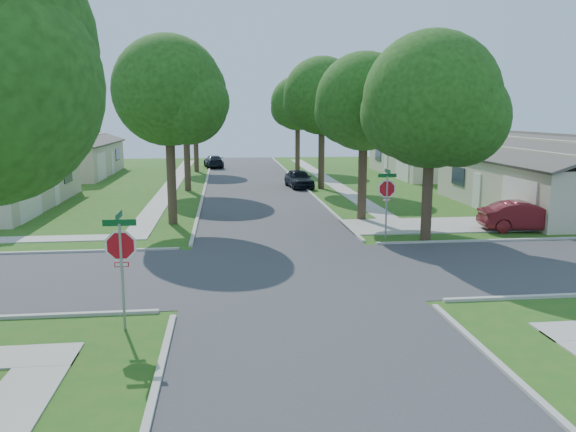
% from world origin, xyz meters
% --- Properties ---
extents(ground, '(100.00, 100.00, 0.00)m').
position_xyz_m(ground, '(0.00, 0.00, 0.00)').
color(ground, '#225A18').
rests_on(ground, ground).
extents(road_ns, '(7.00, 100.00, 0.02)m').
position_xyz_m(road_ns, '(0.00, 0.00, 0.00)').
color(road_ns, '#333335').
rests_on(road_ns, ground).
extents(sidewalk_ne, '(1.20, 40.00, 0.04)m').
position_xyz_m(sidewalk_ne, '(6.10, 26.00, 0.02)').
color(sidewalk_ne, '#9E9B91').
rests_on(sidewalk_ne, ground).
extents(sidewalk_nw, '(1.20, 40.00, 0.04)m').
position_xyz_m(sidewalk_nw, '(-6.10, 26.00, 0.02)').
color(sidewalk_nw, '#9E9B91').
rests_on(sidewalk_nw, ground).
extents(driveway, '(8.80, 3.60, 0.05)m').
position_xyz_m(driveway, '(7.90, 7.10, 0.03)').
color(driveway, '#9E9B91').
rests_on(driveway, ground).
extents(stop_sign_sw, '(1.05, 0.80, 2.98)m').
position_xyz_m(stop_sign_sw, '(-4.70, -4.70, 2.03)').
color(stop_sign_sw, gray).
rests_on(stop_sign_sw, ground).
extents(stop_sign_ne, '(1.05, 0.80, 2.98)m').
position_xyz_m(stop_sign_ne, '(4.70, 4.70, 2.03)').
color(stop_sign_ne, gray).
rests_on(stop_sign_ne, ground).
extents(tree_e_near, '(4.97, 4.80, 8.28)m').
position_xyz_m(tree_e_near, '(4.75, 9.01, 5.64)').
color(tree_e_near, '#38281C').
rests_on(tree_e_near, ground).
extents(tree_e_mid, '(5.59, 5.40, 9.21)m').
position_xyz_m(tree_e_mid, '(4.76, 21.01, 6.25)').
color(tree_e_mid, '#38281C').
rests_on(tree_e_mid, ground).
extents(tree_e_far, '(5.17, 5.00, 8.72)m').
position_xyz_m(tree_e_far, '(4.75, 34.01, 5.98)').
color(tree_e_far, '#38281C').
rests_on(tree_e_far, ground).
extents(tree_w_near, '(5.38, 5.20, 8.97)m').
position_xyz_m(tree_w_near, '(-4.64, 9.01, 6.12)').
color(tree_w_near, '#38281C').
rests_on(tree_w_near, ground).
extents(tree_w_mid, '(5.80, 5.60, 9.56)m').
position_xyz_m(tree_w_mid, '(-4.64, 21.01, 6.49)').
color(tree_w_mid, '#38281C').
rests_on(tree_w_mid, ground).
extents(tree_w_far, '(4.76, 4.60, 8.04)m').
position_xyz_m(tree_w_far, '(-4.65, 34.01, 5.51)').
color(tree_w_far, '#38281C').
rests_on(tree_w_far, ground).
extents(tree_ne_corner, '(5.80, 5.60, 8.66)m').
position_xyz_m(tree_ne_corner, '(6.36, 4.21, 5.59)').
color(tree_ne_corner, '#38281C').
rests_on(tree_ne_corner, ground).
extents(house_ne_near, '(8.42, 13.60, 4.23)m').
position_xyz_m(house_ne_near, '(15.99, 11.00, 1.52)').
color(house_ne_near, '#B1A88C').
rests_on(house_ne_near, ground).
extents(house_ne_far, '(8.42, 13.60, 4.23)m').
position_xyz_m(house_ne_far, '(15.99, 29.00, 1.52)').
color(house_ne_far, '#B1A88C').
rests_on(house_ne_far, ground).
extents(house_nw_far, '(8.42, 13.60, 4.23)m').
position_xyz_m(house_nw_far, '(-15.99, 32.00, 1.52)').
color(house_nw_far, '#B1A88C').
rests_on(house_nw_far, ground).
extents(car_driveway, '(4.22, 1.93, 1.34)m').
position_xyz_m(car_driveway, '(11.50, 5.50, 0.67)').
color(car_driveway, '#5B1218').
rests_on(car_driveway, ground).
extents(car_curb_east, '(1.99, 4.06, 1.33)m').
position_xyz_m(car_curb_east, '(3.20, 21.66, 0.67)').
color(car_curb_east, black).
rests_on(car_curb_east, ground).
extents(car_curb_west, '(2.22, 4.33, 1.20)m').
position_xyz_m(car_curb_west, '(-3.20, 37.86, 0.60)').
color(car_curb_west, black).
rests_on(car_curb_west, ground).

